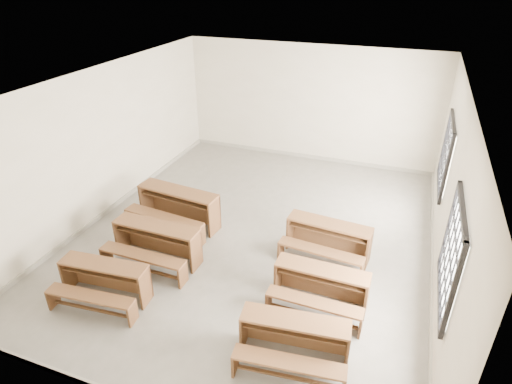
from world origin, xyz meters
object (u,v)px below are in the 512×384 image
(desk_set_2, at_px, (177,205))
(desk_set_3, at_px, (294,337))
(desk_set_0, at_px, (104,279))
(desk_set_1, at_px, (156,241))
(desk_set_4, at_px, (321,284))
(desk_set_5, at_px, (328,237))

(desk_set_2, distance_m, desk_set_3, 4.21)
(desk_set_0, xyz_separation_m, desk_set_1, (0.25, 1.21, 0.04))
(desk_set_1, bearing_deg, desk_set_0, -101.26)
(desk_set_0, distance_m, desk_set_4, 3.60)
(desk_set_0, bearing_deg, desk_set_1, 72.75)
(desk_set_1, height_order, desk_set_4, desk_set_1)
(desk_set_3, distance_m, desk_set_4, 1.23)
(desk_set_0, height_order, desk_set_2, desk_set_2)
(desk_set_0, distance_m, desk_set_5, 4.08)
(desk_set_4, distance_m, desk_set_5, 1.36)
(desk_set_0, distance_m, desk_set_1, 1.23)
(desk_set_5, bearing_deg, desk_set_0, -137.82)
(desk_set_3, bearing_deg, desk_set_5, 85.02)
(desk_set_3, bearing_deg, desk_set_0, 171.46)
(desk_set_3, relative_size, desk_set_5, 0.97)
(desk_set_1, relative_size, desk_set_4, 1.09)
(desk_set_0, distance_m, desk_set_2, 2.46)
(desk_set_0, relative_size, desk_set_1, 0.93)
(desk_set_3, height_order, desk_set_4, same)
(desk_set_3, bearing_deg, desk_set_1, 150.20)
(desk_set_4, bearing_deg, desk_set_0, -161.04)
(desk_set_4, bearing_deg, desk_set_1, 179.30)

